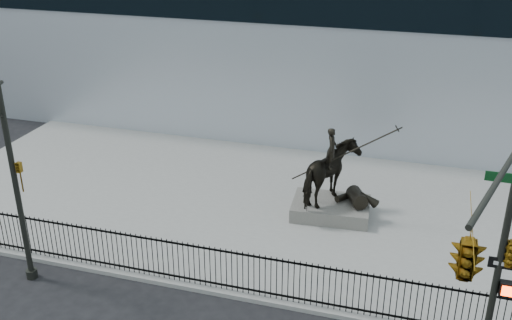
# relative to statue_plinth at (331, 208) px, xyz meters

# --- Properties ---
(plaza) EXTENTS (30.00, 12.00, 0.15)m
(plaza) POSITION_rel_statue_plinth_xyz_m (-1.71, 0.02, -0.35)
(plaza) COLOR gray
(plaza) RESTS_ON ground
(building) EXTENTS (44.00, 14.00, 9.00)m
(building) POSITION_rel_statue_plinth_xyz_m (-1.71, 13.02, 4.07)
(building) COLOR silver
(building) RESTS_ON ground
(picket_fence) EXTENTS (22.10, 0.10, 1.50)m
(picket_fence) POSITION_rel_statue_plinth_xyz_m (-1.71, -5.73, 0.48)
(picket_fence) COLOR black
(picket_fence) RESTS_ON plaza
(statue_plinth) EXTENTS (3.09, 2.24, 0.55)m
(statue_plinth) POSITION_rel_statue_plinth_xyz_m (0.00, 0.00, 0.00)
(statue_plinth) COLOR #5B5753
(statue_plinth) RESTS_ON plaza
(equestrian_statue) EXTENTS (3.77, 2.48, 3.20)m
(equestrian_statue) POSITION_rel_statue_plinth_xyz_m (0.06, 0.00, 1.43)
(equestrian_statue) COLOR black
(equestrian_statue) RESTS_ON statue_plinth
(traffic_signal_left) EXTENTS (1.52, 4.84, 7.00)m
(traffic_signal_left) POSITION_rel_statue_plinth_xyz_m (-8.46, -7.60, 3.60)
(traffic_signal_left) COLOR black
(traffic_signal_left) RESTS_ON ground
(traffic_signal_right) EXTENTS (2.17, 6.86, 7.00)m
(traffic_signal_right) POSITION_rel_statue_plinth_xyz_m (4.75, -8.98, 4.42)
(traffic_signal_right) COLOR black
(traffic_signal_right) RESTS_ON ground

